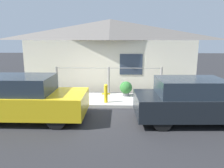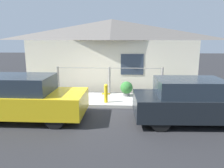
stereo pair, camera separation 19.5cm
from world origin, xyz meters
name	(u,v)px [view 2 (the right image)]	position (x,y,z in m)	size (l,w,h in m)	color
ground_plane	(106,108)	(0.00, 0.00, 0.00)	(60.00, 60.00, 0.00)	#262628
sidewalk	(108,100)	(0.00, 0.96, 0.06)	(24.00, 1.93, 0.12)	#B2AFA8
house	(112,34)	(0.00, 3.48, 2.88)	(8.85, 2.23, 3.61)	beige
fence	(109,79)	(0.00, 1.78, 0.81)	(4.90, 0.10, 1.25)	gray
car_left	(22,98)	(-2.70, -1.26, 0.73)	(4.09, 1.72, 1.47)	gold
car_right	(192,101)	(2.85, -1.26, 0.71)	(3.79, 1.76, 1.43)	black
fire_hydrant	(106,93)	(-0.04, 0.36, 0.52)	(0.33, 0.15, 0.76)	yellow
potted_plant_near_hydrant	(127,88)	(0.79, 1.41, 0.48)	(0.55, 0.55, 0.66)	slate
potted_plant_by_fence	(47,88)	(-2.87, 1.49, 0.41)	(0.44, 0.44, 0.55)	slate
potted_plant_corner	(177,89)	(3.04, 1.62, 0.44)	(0.43, 0.43, 0.58)	brown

